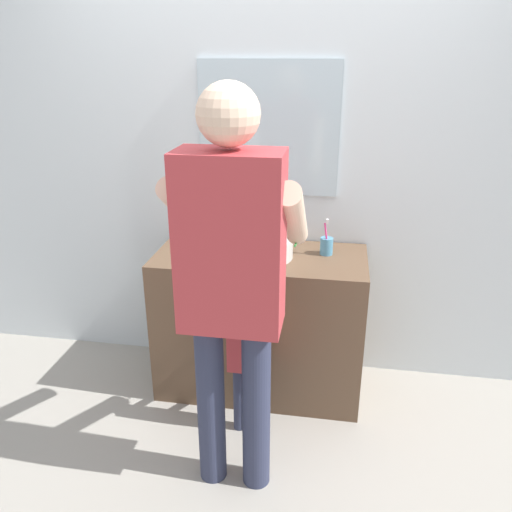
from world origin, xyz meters
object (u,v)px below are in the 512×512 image
toothbrush_cup (326,246)px  soap_bottle (197,241)px  child_toddler (248,348)px  adult_parent (232,268)px

toothbrush_cup → soap_bottle: 0.72m
soap_bottle → child_toddler: (0.36, -0.39, -0.41)m
child_toddler → toothbrush_cup: bearing=53.1°
toothbrush_cup → soap_bottle: bearing=-173.0°
soap_bottle → child_toddler: bearing=-47.3°
soap_bottle → adult_parent: (0.35, -0.72, 0.17)m
child_toddler → soap_bottle: bearing=132.7°
soap_bottle → child_toddler: size_ratio=0.20×
soap_bottle → adult_parent: adult_parent is taller
child_toddler → adult_parent: adult_parent is taller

